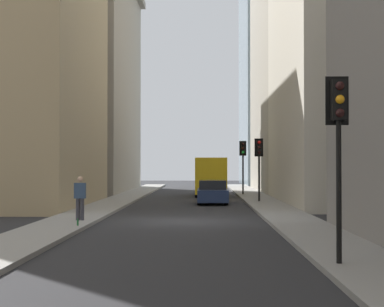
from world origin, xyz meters
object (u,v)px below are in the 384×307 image
pedestrian (80,196)px  traffic_light_foreground (339,125)px  traffic_light_far_junction (259,155)px  sedan_navy (212,193)px  traffic_light_midblock (243,155)px  delivery_truck (211,177)px  discarded_bottle (78,223)px

pedestrian → traffic_light_foreground: bearing=-143.6°
pedestrian → traffic_light_far_junction: bearing=-31.7°
sedan_navy → traffic_light_midblock: 9.98m
delivery_truck → traffic_light_foreground: size_ratio=1.54×
sedan_navy → pedestrian: size_ratio=2.48×
traffic_light_far_junction → pedestrian: size_ratio=2.19×
delivery_truck → traffic_light_far_junction: (-8.72, -2.84, 1.47)m
traffic_light_foreground → traffic_light_far_junction: size_ratio=1.10×
traffic_light_midblock → discarded_bottle: 25.62m
traffic_light_foreground → pedestrian: traffic_light_foreground is taller
delivery_truck → sedan_navy: size_ratio=1.50×
sedan_navy → traffic_light_far_junction: (0.61, -2.84, 2.27)m
traffic_light_foreground → traffic_light_far_junction: (24.10, -0.38, -0.28)m
traffic_light_foreground → pedestrian: 13.47m
traffic_light_far_junction → discarded_bottle: bearing=153.0°
traffic_light_midblock → traffic_light_foreground: bearing=-179.9°
sedan_navy → traffic_light_midblock: (9.38, -2.42, 2.40)m
delivery_truck → traffic_light_far_junction: bearing=-162.0°
traffic_light_foreground → pedestrian: (10.72, 7.89, -2.13)m
traffic_light_foreground → discarded_bottle: traffic_light_foreground is taller
traffic_light_midblock → traffic_light_far_junction: bearing=-177.3°
delivery_truck → traffic_light_far_junction: 9.29m
delivery_truck → discarded_bottle: delivery_truck is taller
sedan_navy → traffic_light_foreground: size_ratio=1.03×
delivery_truck → sedan_navy: 9.37m
delivery_truck → discarded_bottle: size_ratio=23.93×
sedan_navy → traffic_light_foreground: 23.75m
sedan_navy → pedestrian: (-12.77, 5.43, 0.42)m
pedestrian → discarded_bottle: bearing=-170.9°
delivery_truck → pedestrian: delivery_truck is taller
pedestrian → discarded_bottle: (-2.18, -0.35, -0.84)m
traffic_light_far_junction → discarded_bottle: 17.67m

